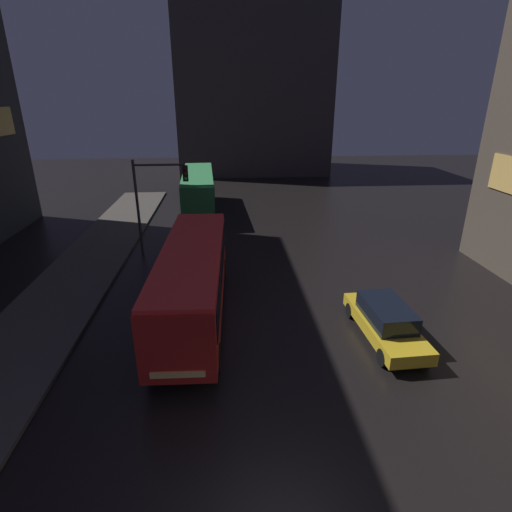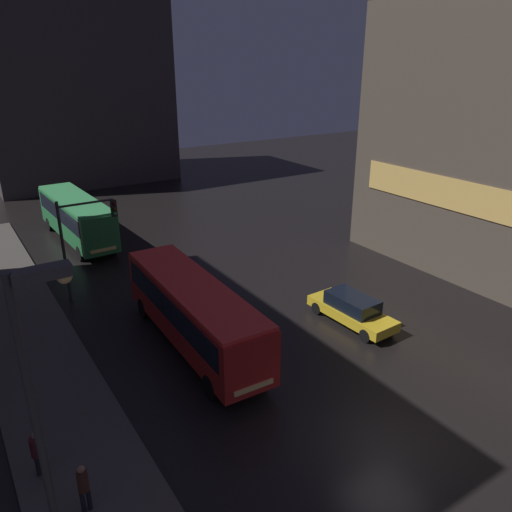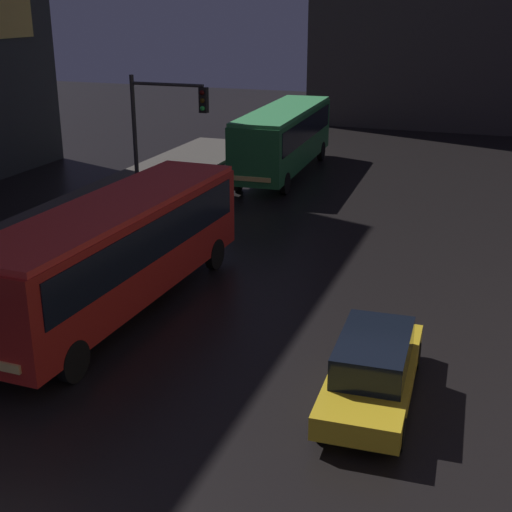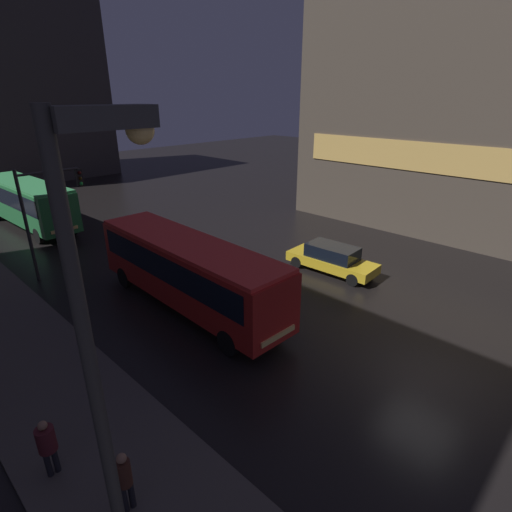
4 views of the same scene
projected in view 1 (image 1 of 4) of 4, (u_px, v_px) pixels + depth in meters
name	position (u px, v px, depth m)	size (l,w,h in m)	color
sidewalk_left	(47.00, 314.00, 17.37)	(4.00, 48.00, 0.15)	#47423D
building_far_backdrop	(252.00, 95.00, 49.80)	(18.07, 12.00, 18.49)	#383333
bus_near	(193.00, 274.00, 16.79)	(2.76, 10.69, 3.13)	#AD1E19
bus_far	(198.00, 188.00, 32.75)	(2.90, 10.55, 3.26)	#236B38
car_taxi	(385.00, 321.00, 15.56)	(1.94, 4.86, 1.48)	gold
traffic_light_main	(156.00, 191.00, 23.16)	(3.13, 0.35, 5.62)	#2D2D2D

